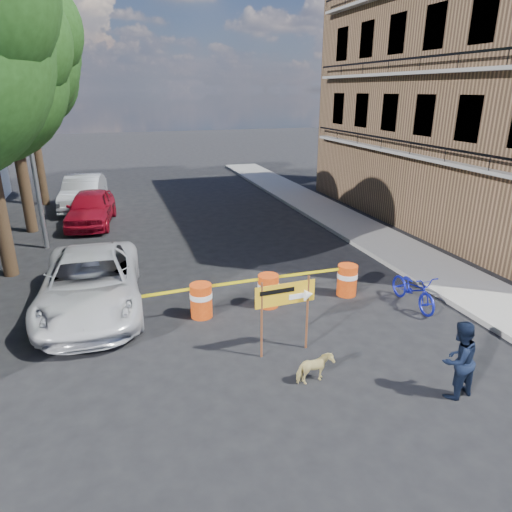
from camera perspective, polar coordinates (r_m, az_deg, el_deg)
ground at (r=10.49m, az=4.54°, el=-11.91°), size 120.00×120.00×0.00m
sidewalk_east at (r=18.04m, az=15.71°, el=1.62°), size 2.40×40.00×0.15m
apartment_building at (r=22.42m, az=27.53°, el=19.10°), size 8.00×16.00×12.00m
tree_mid_b at (r=20.50m, az=-28.97°, el=21.02°), size 5.67×5.40×9.62m
tree_far at (r=25.42m, az=-26.81°, el=19.56°), size 5.04×4.80×8.84m
streetlamp at (r=17.91m, az=-26.50°, el=14.30°), size 1.25×0.18×8.00m
barrel_far_left at (r=11.57m, az=-16.55°, el=-6.85°), size 0.58×0.58×0.90m
barrel_mid_left at (r=11.84m, az=-6.87°, el=-5.47°), size 0.58×0.58×0.90m
barrel_mid_right at (r=12.32m, az=1.54°, el=-4.27°), size 0.58×0.58×0.90m
barrel_far_right at (r=13.24m, az=11.31°, el=-2.89°), size 0.58×0.58×0.90m
detour_sign at (r=9.93m, az=4.61°, el=-5.34°), size 1.38×0.27×1.78m
pedestrian at (r=9.55m, az=23.96°, el=-11.77°), size 0.85×0.71×1.57m
bicycle at (r=12.87m, az=19.30°, el=-2.13°), size 0.66×0.99×1.87m
dog at (r=9.43m, az=7.35°, el=-13.80°), size 0.79×0.44×0.63m
suv_white at (r=12.81m, az=-19.93°, el=-3.18°), size 2.73×5.54×1.51m
sedan_red at (r=21.08m, az=-19.96°, el=5.68°), size 2.33×4.58×1.49m
sedan_silver at (r=24.32m, az=-20.72°, el=7.49°), size 2.27×5.00×1.59m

